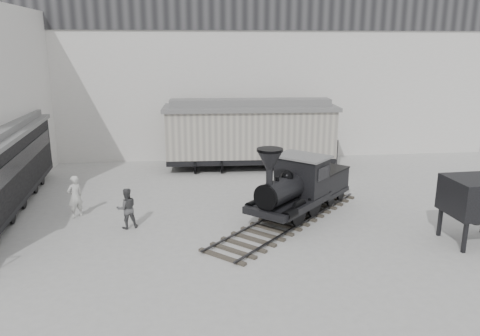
{
  "coord_description": "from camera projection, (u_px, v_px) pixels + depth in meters",
  "views": [
    {
      "loc": [
        -3.0,
        -15.52,
        7.18
      ],
      "look_at": [
        -0.76,
        3.88,
        2.0
      ],
      "focal_mm": 35.0,
      "sensor_mm": 36.0,
      "label": 1
    }
  ],
  "objects": [
    {
      "name": "boxcar",
      "position": [
        250.0,
        132.0,
        27.53
      ],
      "size": [
        10.18,
        3.59,
        4.12
      ],
      "rotation": [
        0.0,
        0.0,
        -0.05
      ],
      "color": "black",
      "rests_on": "ground"
    },
    {
      "name": "north_wall",
      "position": [
        232.0,
        70.0,
        30.04
      ],
      "size": [
        34.0,
        2.51,
        11.0
      ],
      "color": "silver",
      "rests_on": "ground"
    },
    {
      "name": "ground",
      "position": [
        273.0,
        247.0,
        17.08
      ],
      "size": [
        90.0,
        90.0,
        0.0
      ],
      "primitive_type": "plane",
      "color": "#9E9E9B"
    },
    {
      "name": "visitor_b",
      "position": [
        127.0,
        208.0,
        18.68
      ],
      "size": [
        0.96,
        0.84,
        1.66
      ],
      "primitive_type": "imported",
      "rotation": [
        0.0,
        0.0,
        3.43
      ],
      "color": "#49494B",
      "rests_on": "ground"
    },
    {
      "name": "visitor_a",
      "position": [
        75.0,
        197.0,
        19.84
      ],
      "size": [
        0.8,
        0.77,
        1.85
      ],
      "primitive_type": "imported",
      "rotation": [
        0.0,
        0.0,
        3.86
      ],
      "color": "silver",
      "rests_on": "ground"
    },
    {
      "name": "locomotive",
      "position": [
        298.0,
        189.0,
        19.86
      ],
      "size": [
        7.87,
        8.13,
        3.28
      ],
      "rotation": [
        0.0,
        0.0,
        -0.76
      ],
      "color": "#2D2623",
      "rests_on": "ground"
    },
    {
      "name": "coal_hopper",
      "position": [
        478.0,
        201.0,
        17.12
      ],
      "size": [
        2.36,
        1.96,
        2.49
      ],
      "rotation": [
        0.0,
        0.0,
        0.04
      ],
      "color": "black",
      "rests_on": "ground"
    }
  ]
}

